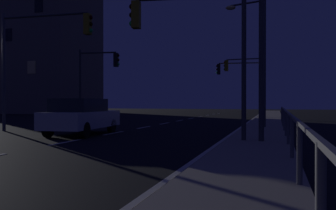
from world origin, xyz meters
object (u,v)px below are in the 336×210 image
object	(u,v)px
traffic_light_far_left	(240,77)
street_lamp_corner	(259,11)
traffic_light_far_right	(245,74)
traffic_light_mid_left	(40,46)
car	(81,116)
traffic_light_mid_right	(97,71)
street_lamp_across_street	(257,49)
traffic_light_near_left	(192,34)

from	to	relation	value
traffic_light_far_left	street_lamp_corner	bearing A→B (deg)	-82.95
traffic_light_far_right	traffic_light_mid_left	bearing A→B (deg)	-115.39
car	traffic_light_far_right	world-z (taller)	traffic_light_far_right
traffic_light_mid_right	street_lamp_across_street	world-z (taller)	street_lamp_across_street
traffic_light_mid_left	traffic_light_mid_right	bearing A→B (deg)	98.24
traffic_light_far_left	street_lamp_corner	distance (m)	20.89
traffic_light_far_left	traffic_light_far_right	distance (m)	1.04
traffic_light_mid_left	traffic_light_far_right	world-z (taller)	traffic_light_mid_left
traffic_light_near_left	traffic_light_mid_right	bearing A→B (deg)	130.34
traffic_light_far_left	traffic_light_mid_left	size ratio (longest dim) A/B	0.87
traffic_light_near_left	street_lamp_corner	world-z (taller)	street_lamp_corner
car	traffic_light_mid_right	xyz separation A→B (m)	(-3.92, 9.03, 2.74)
car	street_lamp_across_street	size ratio (longest dim) A/B	0.67
traffic_light_far_right	street_lamp_across_street	bearing A→B (deg)	-82.75
traffic_light_mid_left	traffic_light_mid_right	size ratio (longest dim) A/B	1.13
traffic_light_near_left	street_lamp_across_street	bearing A→B (deg)	76.21
traffic_light_mid_left	street_lamp_across_street	distance (m)	10.95
street_lamp_across_street	traffic_light_near_left	bearing A→B (deg)	-103.79
car	traffic_light_mid_left	size ratio (longest dim) A/B	0.78
traffic_light_mid_right	traffic_light_far_left	bearing A→B (deg)	48.91
traffic_light_mid_left	traffic_light_near_left	distance (m)	8.52
traffic_light_near_left	street_lamp_corner	distance (m)	2.38
car	traffic_light_far_left	world-z (taller)	traffic_light_far_left
traffic_light_far_left	traffic_light_mid_right	size ratio (longest dim) A/B	0.98
traffic_light_mid_left	street_lamp_across_street	bearing A→B (deg)	25.48
car	street_lamp_across_street	xyz separation A→B (m)	(7.13, 5.65, 3.42)
traffic_light_far_right	street_lamp_corner	distance (m)	19.95
traffic_light_far_right	traffic_light_near_left	size ratio (longest dim) A/B	1.03
street_lamp_across_street	traffic_light_far_right	bearing A→B (deg)	97.25
street_lamp_across_street	street_lamp_corner	bearing A→B (deg)	-86.66
traffic_light_mid_right	traffic_light_far_right	bearing A→B (deg)	44.69
traffic_light_far_left	traffic_light_mid_right	bearing A→B (deg)	-131.09
street_lamp_across_street	street_lamp_corner	distance (m)	7.14
car	traffic_light_far_left	xyz separation A→B (m)	(4.99, 19.24, 2.88)
traffic_light_near_left	traffic_light_far_right	bearing A→B (deg)	89.38
traffic_light_far_left	traffic_light_near_left	distance (m)	21.06
car	traffic_light_far_left	size ratio (longest dim) A/B	0.89
traffic_light_far_left	car	bearing A→B (deg)	-104.54
traffic_light_mid_left	street_lamp_corner	size ratio (longest dim) A/B	0.80
street_lamp_corner	car	bearing A→B (deg)	168.95
traffic_light_far_left	traffic_light_mid_right	distance (m)	13.55
car	traffic_light_near_left	world-z (taller)	traffic_light_near_left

